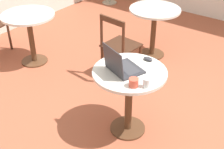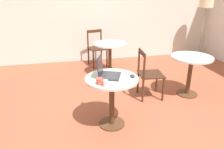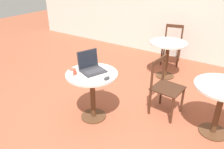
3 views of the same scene
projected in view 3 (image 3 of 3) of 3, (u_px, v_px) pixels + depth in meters
ground_plane at (105, 129)px, 3.06m from camera, size 16.00×16.00×0.00m
wall_back at (188, 1)px, 4.86m from camera, size 9.40×0.06×2.70m
cafe_table_near at (92, 84)px, 3.06m from camera, size 0.72×0.72×0.73m
cafe_table_mid at (222, 97)px, 2.74m from camera, size 0.72×0.72×0.73m
cafe_table_far at (168, 50)px, 4.28m from camera, size 0.72×0.72×0.73m
chair_mid_left at (165, 87)px, 3.23m from camera, size 0.44×0.44×0.87m
chair_far_back at (172, 45)px, 4.99m from camera, size 0.49×0.49×0.87m
laptop at (91, 67)px, 3.03m from camera, size 0.38×0.40×0.27m
mouse at (107, 78)px, 2.81m from camera, size 0.06×0.10×0.03m
mug at (73, 72)px, 2.93m from camera, size 0.12×0.09×0.08m
drinking_glass at (71, 75)px, 2.83m from camera, size 0.06×0.06×0.09m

